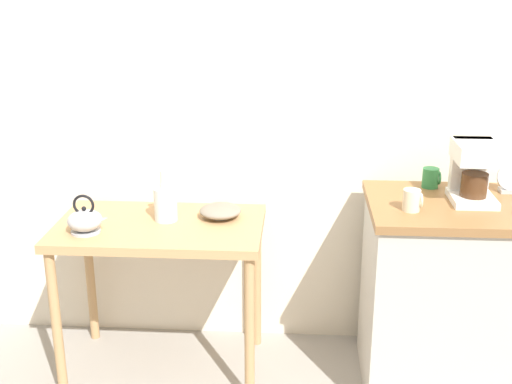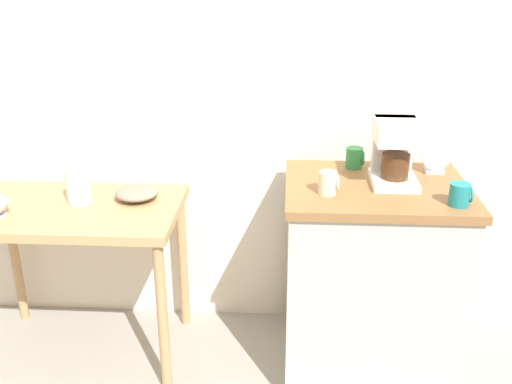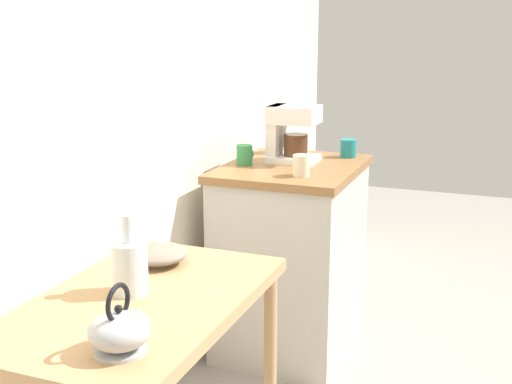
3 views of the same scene
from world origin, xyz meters
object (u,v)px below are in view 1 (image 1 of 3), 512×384
Objects in this scene: coffee_maker at (474,169)px; mug_tall_green at (431,178)px; mug_small_cream at (412,200)px; glass_carafe_vase at (166,203)px; bowl_stoneware at (220,211)px; table_clock at (510,180)px; teakettle at (85,220)px.

mug_tall_green is at bearing 130.12° from coffee_maker.
mug_small_cream and mug_tall_green have the same top height.
glass_carafe_vase is 2.58× the size of mug_tall_green.
mug_tall_green is (-0.14, 0.17, -0.10)m from coffee_maker.
bowl_stoneware is 2.09× the size of mug_tall_green.
mug_small_cream is (1.06, -0.18, 0.10)m from glass_carafe_vase.
glass_carafe_vase reaches higher than bowl_stoneware.
mug_small_cream is at bearing -150.56° from table_clock.
glass_carafe_vase is 1.84× the size of table_clock.
mug_tall_green is (0.13, 0.31, 0.00)m from mug_small_cream.
teakettle is (-0.56, -0.21, 0.02)m from bowl_stoneware.
bowl_stoneware is 1.04× the size of teakettle.
teakettle is at bearing -159.06° from bowl_stoneware.
glass_carafe_vase is at bearing 170.39° from mug_small_cream.
coffee_maker reaches higher than table_clock.
mug_small_cream reaches higher than bowl_stoneware.
bowl_stoneware is 0.73× the size of coffee_maker.
mug_small_cream is (1.37, -0.01, 0.13)m from teakettle.
bowl_stoneware is 0.86m from mug_small_cream.
coffee_maker reaches higher than bowl_stoneware.
teakettle is 2.02× the size of mug_small_cream.
glass_carafe_vase is 2.59× the size of mug_small_cream.
teakettle is at bearing -168.75° from mug_tall_green.
coffee_maker is 2.05× the size of table_clock.
mug_tall_green is at bearing 66.90° from mug_small_cream.
table_clock is at bearing 31.22° from coffee_maker.
mug_small_cream is at bearing -9.61° from glass_carafe_vase.
teakettle reaches higher than bowl_stoneware.
glass_carafe_vase is at bearing -169.46° from bowl_stoneware.
teakettle is at bearing -175.33° from coffee_maker.
bowl_stoneware is 0.25m from glass_carafe_vase.
table_clock reaches higher than teakettle.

